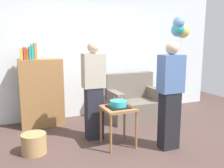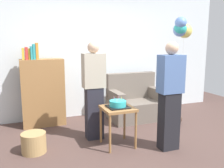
# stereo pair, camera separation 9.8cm
# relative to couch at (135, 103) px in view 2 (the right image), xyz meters

# --- Properties ---
(ground_plane) EXTENTS (8.00, 8.00, 0.00)m
(ground_plane) POSITION_rel_couch_xyz_m (-0.61, -1.38, -0.34)
(ground_plane) COLOR #4C3833
(wall_back) EXTENTS (6.00, 0.10, 2.70)m
(wall_back) POSITION_rel_couch_xyz_m (-0.61, 0.67, 1.01)
(wall_back) COLOR silver
(wall_back) RESTS_ON ground_plane
(couch) EXTENTS (1.10, 0.70, 0.96)m
(couch) POSITION_rel_couch_xyz_m (0.00, 0.00, 0.00)
(couch) COLOR #6B6056
(couch) RESTS_ON ground_plane
(bookshelf) EXTENTS (0.80, 0.36, 1.60)m
(bookshelf) POSITION_rel_couch_xyz_m (-1.85, 0.29, 0.34)
(bookshelf) COLOR olive
(bookshelf) RESTS_ON ground_plane
(side_table) EXTENTS (0.48, 0.48, 0.63)m
(side_table) POSITION_rel_couch_xyz_m (-0.86, -1.13, 0.19)
(side_table) COLOR olive
(side_table) RESTS_ON ground_plane
(birthday_cake) EXTENTS (0.32, 0.32, 0.17)m
(birthday_cake) POSITION_rel_couch_xyz_m (-0.86, -1.13, 0.34)
(birthday_cake) COLOR black
(birthday_cake) RESTS_ON side_table
(person_blowing_candles) EXTENTS (0.36, 0.22, 1.63)m
(person_blowing_candles) POSITION_rel_couch_xyz_m (-1.12, -0.70, 0.49)
(person_blowing_candles) COLOR #23232D
(person_blowing_candles) RESTS_ON ground_plane
(person_holding_cake) EXTENTS (0.36, 0.22, 1.63)m
(person_holding_cake) POSITION_rel_couch_xyz_m (-0.18, -1.51, 0.49)
(person_holding_cake) COLOR black
(person_holding_cake) RESTS_ON ground_plane
(wicker_basket) EXTENTS (0.36, 0.36, 0.30)m
(wicker_basket) POSITION_rel_couch_xyz_m (-2.12, -0.90, -0.19)
(wicker_basket) COLOR #A88451
(wicker_basket) RESTS_ON ground_plane
(handbag) EXTENTS (0.28, 0.14, 0.20)m
(handbag) POSITION_rel_couch_xyz_m (0.59, -0.65, -0.24)
(handbag) COLOR #473328
(handbag) RESTS_ON ground_plane
(balloon_bunch) EXTENTS (0.46, 0.37, 2.13)m
(balloon_bunch) POSITION_rel_couch_xyz_m (1.02, -0.12, 1.55)
(balloon_bunch) COLOR silver
(balloon_bunch) RESTS_ON ground_plane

